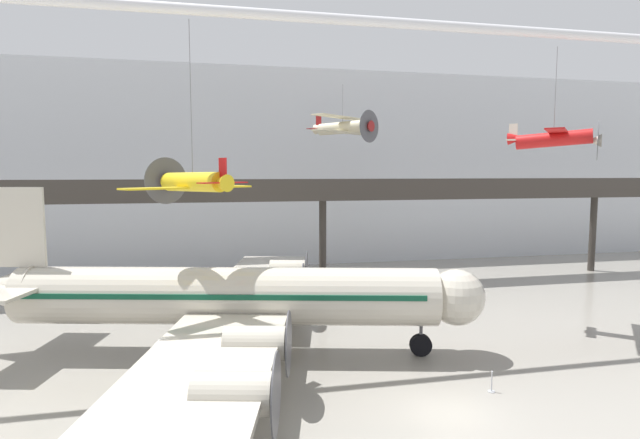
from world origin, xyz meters
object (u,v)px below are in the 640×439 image
(suspended_plane_cream_biplane, at_px, (343,127))
(suspended_plane_yellow_lowwing, at_px, (193,182))
(airliner_silver_main, at_px, (225,297))
(stanchion_barrier, at_px, (492,385))
(suspended_plane_red_highwing, at_px, (554,138))

(suspended_plane_cream_biplane, relative_size, suspended_plane_yellow_lowwing, 0.75)
(airliner_silver_main, bearing_deg, stanchion_barrier, -18.74)
(airliner_silver_main, height_order, suspended_plane_cream_biplane, suspended_plane_cream_biplane)
(stanchion_barrier, bearing_deg, suspended_plane_cream_biplane, 92.12)
(suspended_plane_cream_biplane, bearing_deg, airliner_silver_main, -71.14)
(suspended_plane_red_highwing, bearing_deg, suspended_plane_cream_biplane, 162.21)
(suspended_plane_cream_biplane, height_order, stanchion_barrier, suspended_plane_cream_biplane)
(airliner_silver_main, height_order, stanchion_barrier, airliner_silver_main)
(airliner_silver_main, xyz_separation_m, suspended_plane_yellow_lowwing, (-1.67, -1.03, 6.77))
(suspended_plane_yellow_lowwing, relative_size, stanchion_barrier, 9.27)
(airliner_silver_main, xyz_separation_m, stanchion_barrier, (12.66, -7.97, -3.15))
(suspended_plane_red_highwing, distance_m, suspended_plane_yellow_lowwing, 23.76)
(airliner_silver_main, relative_size, suspended_plane_red_highwing, 4.68)
(suspended_plane_cream_biplane, distance_m, stanchion_barrier, 29.41)
(airliner_silver_main, bearing_deg, suspended_plane_red_highwing, 14.58)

